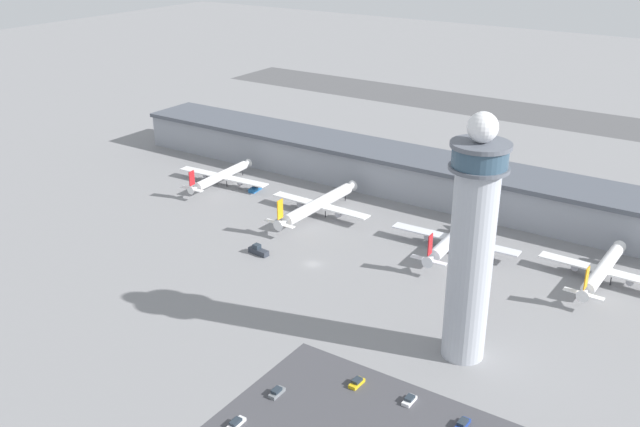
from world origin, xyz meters
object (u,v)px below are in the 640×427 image
airplane_gate_bravo (318,204)px  service_truck_fuel (255,188)px  service_truck_catering (258,251)px  car_white_wagon (236,423)px  airplane_gate_alpha (221,176)px  control_tower (472,244)px  car_silver_sedan (462,424)px  airplane_gate_charlie (453,238)px  airplane_gate_delta (603,270)px  car_grey_coupe (277,392)px  car_navy_sedan (357,383)px  car_blue_compact (409,400)px

airplane_gate_bravo → service_truck_fuel: bearing=168.3°
service_truck_catering → car_white_wagon: 80.72m
service_truck_catering → airplane_gate_alpha: bearing=141.2°
control_tower → car_silver_sedan: 39.39m
airplane_gate_alpha → airplane_gate_charlie: size_ratio=0.97×
airplane_gate_delta → car_grey_coupe: (-46.46, -93.23, -3.54)m
airplane_gate_delta → car_navy_sedan: airplane_gate_delta is taller
service_truck_catering → car_grey_coupe: service_truck_catering is taller
airplane_gate_charlie → car_navy_sedan: bearing=-82.1°
service_truck_fuel → car_silver_sedan: size_ratio=1.37×
airplane_gate_charlie → car_grey_coupe: 88.85m
airplane_gate_charlie → service_truck_fuel: size_ratio=6.28×
airplane_gate_alpha → car_white_wagon: airplane_gate_alpha is taller
control_tower → car_grey_coupe: 54.77m
car_white_wagon → car_blue_compact: size_ratio=1.18×
car_navy_sedan → car_grey_coupe: bearing=-135.2°
airplane_gate_alpha → service_truck_fuel: 14.99m
car_silver_sedan → car_blue_compact: bearing=174.8°
service_truck_catering → airplane_gate_charlie: bearing=35.7°
airplane_gate_bravo → car_navy_sedan: airplane_gate_bravo is taller
airplane_gate_bravo → car_blue_compact: (74.07, -74.88, -3.76)m
airplane_gate_delta → car_navy_sedan: (-33.56, -80.40, -3.56)m
airplane_gate_charlie → airplane_gate_delta: airplane_gate_charlie is taller
control_tower → service_truck_fuel: size_ratio=9.03×
airplane_gate_delta → service_truck_fuel: bearing=178.9°
airplane_gate_bravo → car_grey_coupe: (48.47, -88.82, -3.70)m
airplane_gate_charlie → car_grey_coupe: airplane_gate_charlie is taller
airplane_gate_alpha → airplane_gate_delta: 142.99m
service_truck_catering → service_truck_fuel: bearing=129.4°
control_tower → car_navy_sedan: size_ratio=13.71×
airplane_gate_delta → car_grey_coupe: bearing=-116.5°
airplane_gate_bravo → car_grey_coupe: size_ratio=10.42×
service_truck_catering → car_silver_sedan: bearing=-25.3°
control_tower → airplane_gate_delta: bearing=71.5°
car_navy_sedan → car_blue_compact: (12.70, 1.10, -0.05)m
airplane_gate_delta → car_blue_compact: airplane_gate_delta is taller
airplane_gate_delta → service_truck_catering: bearing=-156.8°
airplane_gate_alpha → car_navy_sedan: (109.43, -80.07, -3.32)m
airplane_gate_alpha → airplane_gate_bravo: bearing=-4.9°
airplane_gate_bravo → car_navy_sedan: 97.74m
service_truck_catering → airplane_gate_delta: bearing=23.2°
airplane_gate_charlie → car_blue_compact: airplane_gate_charlie is taller
car_silver_sedan → car_white_wagon: bearing=-146.8°
airplane_gate_bravo → service_truck_fuel: airplane_gate_bravo is taller
car_grey_coupe → car_navy_sedan: size_ratio=0.99×
car_silver_sedan → service_truck_fuel: bearing=145.4°
service_truck_fuel → car_grey_coupe: (82.12, -95.80, -0.33)m
car_navy_sedan → car_blue_compact: car_navy_sedan is taller
airplane_gate_alpha → service_truck_catering: 63.47m
car_grey_coupe → car_blue_compact: bearing=28.6°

